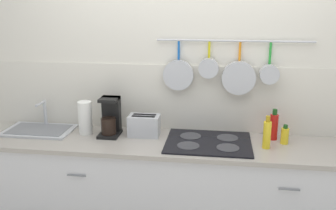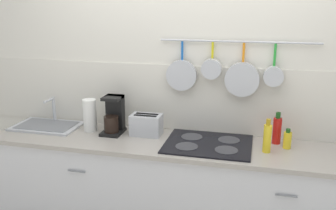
{
  "view_description": "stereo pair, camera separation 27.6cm",
  "coord_description": "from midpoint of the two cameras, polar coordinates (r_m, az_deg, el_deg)",
  "views": [
    {
      "loc": [
        0.26,
        -2.63,
        1.92
      ],
      "look_at": [
        -0.12,
        0.0,
        1.18
      ],
      "focal_mm": 40.0,
      "sensor_mm": 36.0,
      "label": 1
    },
    {
      "loc": [
        0.53,
        -2.58,
        1.92
      ],
      "look_at": [
        -0.12,
        0.0,
        1.18
      ],
      "focal_mm": 40.0,
      "sensor_mm": 36.0,
      "label": 2
    }
  ],
  "objects": [
    {
      "name": "wall_back",
      "position": [
        3.03,
        6.27,
        3.18
      ],
      "size": [
        7.2,
        0.16,
        2.6
      ],
      "color": "silver",
      "rests_on": "ground_plane"
    },
    {
      "name": "cabinet_base",
      "position": [
        3.03,
        4.87,
        -14.0
      ],
      "size": [
        2.99,
        0.55,
        0.85
      ],
      "color": "silver",
      "rests_on": "ground_plane"
    },
    {
      "name": "countertop",
      "position": [
        2.84,
        5.08,
        -6.2
      ],
      "size": [
        3.03,
        0.58,
        0.03
      ],
      "color": "#A59E93",
      "rests_on": "cabinet_base"
    },
    {
      "name": "sink_basin",
      "position": [
        3.3,
        -15.67,
        -2.94
      ],
      "size": [
        0.55,
        0.35,
        0.23
      ],
      "color": "#B7BABF",
      "rests_on": "countertop"
    },
    {
      "name": "paper_towel_roll",
      "position": [
        3.09,
        -9.35,
        -1.59
      ],
      "size": [
        0.11,
        0.11,
        0.26
      ],
      "color": "white",
      "rests_on": "countertop"
    },
    {
      "name": "coffee_maker",
      "position": [
        3.02,
        -5.71,
        -1.92
      ],
      "size": [
        0.16,
        0.21,
        0.3
      ],
      "color": "black",
      "rests_on": "countertop"
    },
    {
      "name": "toaster",
      "position": [
        2.97,
        -0.68,
        -3.07
      ],
      "size": [
        0.26,
        0.15,
        0.17
      ],
      "color": "#B7BABF",
      "rests_on": "countertop"
    },
    {
      "name": "cooktop",
      "position": [
        2.82,
        8.96,
        -5.93
      ],
      "size": [
        0.64,
        0.51,
        0.01
      ],
      "color": "black",
      "rests_on": "countertop"
    },
    {
      "name": "bottle_dish_soap",
      "position": [
        2.76,
        17.7,
        -4.81
      ],
      "size": [
        0.06,
        0.06,
        0.24
      ],
      "color": "yellow",
      "rests_on": "countertop"
    },
    {
      "name": "bottle_hot_sauce",
      "position": [
        2.94,
        18.9,
        -3.64
      ],
      "size": [
        0.06,
        0.06,
        0.24
      ],
      "color": "red",
      "rests_on": "countertop"
    },
    {
      "name": "bottle_olive_oil",
      "position": [
        2.89,
        20.39,
        -5.03
      ],
      "size": [
        0.06,
        0.06,
        0.15
      ],
      "color": "yellow",
      "rests_on": "countertop"
    }
  ]
}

